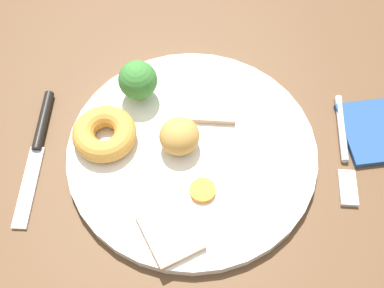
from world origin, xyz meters
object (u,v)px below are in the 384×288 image
at_px(yorkshire_pudding, 105,134).
at_px(roast_potato_left, 179,136).
at_px(broccoli_floret, 138,80).
at_px(dinner_plate, 192,151).
at_px(fork, 344,152).
at_px(meat_slice_under, 170,232).
at_px(meat_slice_main, 214,96).
at_px(knife, 38,144).
at_px(carrot_coin_front, 206,190).

distance_m(yorkshire_pudding, roast_potato_left, 0.09).
bearing_deg(broccoli_floret, dinner_plate, 129.49).
distance_m(broccoli_floret, fork, 0.27).
bearing_deg(meat_slice_under, fork, -153.14).
bearing_deg(roast_potato_left, yorkshire_pudding, -5.65).
xyz_separation_m(dinner_plate, meat_slice_main, (-0.03, -0.07, 0.01)).
distance_m(dinner_plate, broccoli_floret, 0.11).
height_order(dinner_plate, broccoli_floret, broccoli_floret).
bearing_deg(knife, roast_potato_left, 89.63).
bearing_deg(dinner_plate, carrot_coin_front, 104.79).
bearing_deg(yorkshire_pudding, broccoli_floret, -119.69).
xyz_separation_m(roast_potato_left, carrot_coin_front, (-0.03, 0.06, -0.02)).
distance_m(meat_slice_main, carrot_coin_front, 0.13).
distance_m(dinner_plate, carrot_coin_front, 0.06).
bearing_deg(fork, yorkshire_pudding, -88.35).
relative_size(yorkshire_pudding, roast_potato_left, 1.60).
bearing_deg(knife, broccoli_floret, 120.92).
relative_size(dinner_plate, broccoli_floret, 5.43).
xyz_separation_m(dinner_plate, broccoli_floret, (0.07, -0.08, 0.04)).
xyz_separation_m(roast_potato_left, knife, (0.17, -0.01, -0.03)).
bearing_deg(roast_potato_left, carrot_coin_front, 115.80).
bearing_deg(knife, meat_slice_under, 56.48).
relative_size(meat_slice_main, fork, 0.52).
xyz_separation_m(carrot_coin_front, knife, (0.20, -0.07, -0.01)).
distance_m(dinner_plate, knife, 0.19).
relative_size(meat_slice_under, broccoli_floret, 1.22).
height_order(meat_slice_under, broccoli_floret, broccoli_floret).
distance_m(roast_potato_left, knife, 0.18).
relative_size(dinner_plate, fork, 1.95).
xyz_separation_m(broccoli_floret, knife, (0.12, 0.07, -0.04)).
height_order(roast_potato_left, fork, roast_potato_left).
bearing_deg(dinner_plate, meat_slice_main, -111.10).
distance_m(broccoli_floret, knife, 0.14).
distance_m(dinner_plate, meat_slice_under, 0.11).
xyz_separation_m(meat_slice_under, yorkshire_pudding, (0.08, -0.12, 0.01)).
height_order(fork, knife, knife).
xyz_separation_m(yorkshire_pudding, roast_potato_left, (-0.09, 0.01, 0.01)).
bearing_deg(meat_slice_under, yorkshire_pudding, -56.60).
relative_size(roast_potato_left, broccoli_floret, 0.87).
distance_m(meat_slice_under, broccoli_floret, 0.19).
relative_size(dinner_plate, meat_slice_main, 3.74).
height_order(roast_potato_left, knife, roast_potato_left).
xyz_separation_m(dinner_plate, knife, (0.19, -0.01, -0.00)).
bearing_deg(meat_slice_under, roast_potato_left, -95.12).
bearing_deg(dinner_plate, yorkshire_pudding, -7.24).
distance_m(meat_slice_main, roast_potato_left, 0.08).
height_order(dinner_plate, carrot_coin_front, carrot_coin_front).
xyz_separation_m(yorkshire_pudding, broccoli_floret, (-0.04, -0.07, 0.02)).
bearing_deg(broccoli_floret, meat_slice_main, 176.69).
relative_size(yorkshire_pudding, fork, 0.50).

